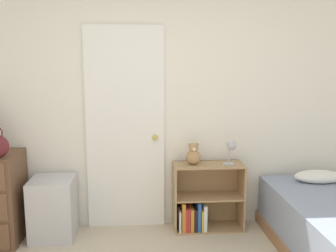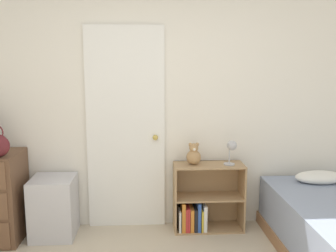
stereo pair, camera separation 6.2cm
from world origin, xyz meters
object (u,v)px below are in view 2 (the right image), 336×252
(teddy_bear, at_px, (194,155))
(desk_lamp, at_px, (231,148))
(storage_bin, at_px, (54,207))
(bookshelf, at_px, (202,204))

(teddy_bear, bearing_deg, desk_lamp, -6.48)
(storage_bin, xyz_separation_m, desk_lamp, (1.76, 0.02, 0.57))
(bookshelf, relative_size, desk_lamp, 2.83)
(desk_lamp, bearing_deg, teddy_bear, 173.52)
(bookshelf, distance_m, teddy_bear, 0.52)
(storage_bin, height_order, bookshelf, bookshelf)
(bookshelf, xyz_separation_m, teddy_bear, (-0.10, -0.00, 0.52))
(bookshelf, bearing_deg, storage_bin, -177.31)
(storage_bin, height_order, teddy_bear, teddy_bear)
(storage_bin, distance_m, bookshelf, 1.49)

